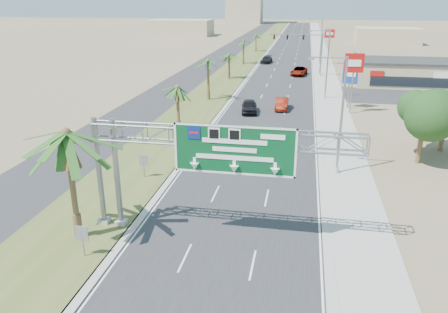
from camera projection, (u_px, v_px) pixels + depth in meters
road at (290, 52)px, 120.37m from camera, size 12.00×300.00×0.02m
sidewalk_right at (321, 53)px, 118.92m from camera, size 4.00×300.00×0.10m
median_grass at (254, 51)px, 122.04m from camera, size 7.00×300.00×0.12m
opposing_road at (229, 51)px, 123.24m from camera, size 8.00×300.00×0.02m
sign_gantry at (210, 145)px, 26.03m from camera, size 16.75×1.24×7.50m
palm_near at (66, 134)px, 25.32m from camera, size 5.70×5.70×8.35m
palm_row_b at (177, 88)px, 48.24m from camera, size 3.99×3.99×5.95m
palm_row_c at (208, 61)px, 62.76m from camera, size 3.99×3.99×6.75m
palm_row_d at (229, 55)px, 79.81m from camera, size 3.99×3.99×5.45m
palm_row_e at (244, 41)px, 97.13m from camera, size 3.99×3.99×6.15m
palm_row_f at (256, 34)px, 120.36m from camera, size 3.99×3.99×5.75m
streetlight_near at (339, 121)px, 36.24m from camera, size 3.27×0.44×10.00m
streetlight_mid at (326, 67)px, 63.95m from camera, size 3.27×0.44×10.00m
streetlight_far at (320, 43)px, 97.20m from camera, size 3.27×0.44×10.00m
signal_mast at (311, 50)px, 82.70m from camera, size 10.28×0.71×8.00m
store_building at (409, 73)px, 75.32m from camera, size 18.00×10.00×4.00m
oak_near at (425, 115)px, 38.69m from camera, size 4.50×4.50×6.80m
oak_far at (446, 113)px, 42.12m from camera, size 3.50×3.50×5.60m
median_signback_a at (82, 236)px, 25.12m from camera, size 0.75×0.08×2.08m
median_signback_b at (144, 162)px, 36.33m from camera, size 0.75×0.08×2.08m
building_distant_left at (181, 28)px, 173.13m from camera, size 24.00×14.00×6.00m
building_distant_right at (387, 36)px, 142.15m from camera, size 20.00×12.00×5.00m
car_left_lane at (249, 106)px, 57.44m from camera, size 2.59×5.14×1.68m
car_mid_lane at (282, 104)px, 59.17m from camera, size 1.65×4.66×1.53m
car_right_lane at (299, 71)px, 84.87m from camera, size 3.42×6.09×1.61m
car_far at (266, 60)px, 100.80m from camera, size 2.71×5.55×1.56m
pole_sign_red_near at (354, 66)px, 55.16m from camera, size 2.42×0.54×7.96m
pole_sign_blue at (350, 74)px, 58.30m from camera, size 1.97×1.01×6.62m
pole_sign_red_far at (329, 36)px, 96.62m from camera, size 2.22×0.73×7.88m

